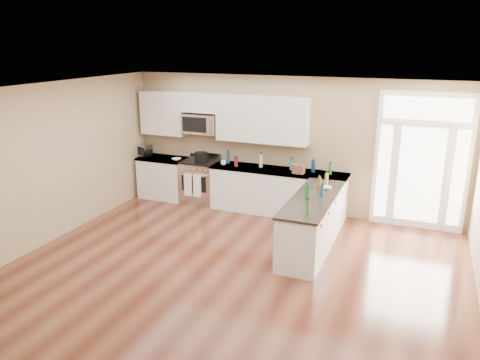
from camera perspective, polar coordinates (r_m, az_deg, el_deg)
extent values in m
plane|color=#4A2114|center=(6.73, -4.06, -14.53)|extent=(8.00, 8.00, 0.00)
plane|color=tan|center=(9.73, 6.15, 4.24)|extent=(7.00, 0.00, 7.00)
plane|color=tan|center=(8.23, -26.76, 0.21)|extent=(0.00, 8.00, 8.00)
plane|color=white|center=(5.79, -4.63, 9.88)|extent=(8.00, 8.00, 0.00)
cube|color=silver|center=(10.81, -9.25, 0.19)|extent=(1.06, 0.62, 0.90)
cube|color=black|center=(10.93, -9.15, -1.82)|extent=(1.02, 0.52, 0.10)
cube|color=black|center=(10.69, -9.37, 2.60)|extent=(1.10, 0.66, 0.04)
cube|color=silver|center=(9.73, 4.59, -1.51)|extent=(2.81, 0.62, 0.90)
cube|color=black|center=(9.86, 4.54, -3.72)|extent=(2.77, 0.52, 0.10)
cube|color=black|center=(9.60, 4.66, 1.15)|extent=(2.85, 0.66, 0.04)
cube|color=silver|center=(8.15, 8.76, -5.35)|extent=(0.65, 2.28, 0.90)
cube|color=black|center=(8.31, 8.64, -7.90)|extent=(0.61, 2.18, 0.10)
cube|color=black|center=(7.99, 8.91, -2.22)|extent=(0.69, 2.32, 0.04)
cube|color=silver|center=(10.62, -9.26, 8.05)|extent=(1.04, 0.33, 0.95)
cube|color=silver|center=(9.64, 2.69, 7.38)|extent=(1.94, 0.33, 0.95)
cube|color=silver|center=(10.14, -4.76, 9.37)|extent=(0.82, 0.33, 0.40)
cube|color=silver|center=(10.17, -4.79, 6.89)|extent=(0.78, 0.40, 0.42)
cube|color=black|center=(10.02, -5.63, 6.72)|extent=(0.56, 0.01, 0.32)
cube|color=white|center=(9.36, 21.23, 2.07)|extent=(1.70, 0.08, 2.60)
cube|color=white|center=(9.38, 21.06, 0.52)|extent=(0.78, 0.02, 1.80)
cube|color=white|center=(9.40, 17.06, 0.95)|extent=(0.22, 0.02, 1.80)
cube|color=white|center=(9.40, 25.07, 0.08)|extent=(0.22, 0.02, 1.80)
cube|color=white|center=(9.13, 21.88, 8.07)|extent=(1.50, 0.02, 0.40)
cube|color=silver|center=(10.37, -4.85, -0.30)|extent=(0.77, 0.63, 0.92)
cube|color=black|center=(10.24, -4.91, 2.24)|extent=(0.77, 0.60, 0.03)
cube|color=silver|center=(10.49, -4.18, 3.02)|extent=(0.77, 0.04, 0.14)
cube|color=black|center=(10.08, -5.67, -0.47)|extent=(0.58, 0.01, 0.34)
cylinder|color=silver|center=(10.00, -5.77, 0.69)|extent=(0.70, 0.02, 0.02)
cube|color=white|center=(10.11, -6.36, -0.56)|extent=(0.18, 0.02, 0.50)
cube|color=white|center=(10.02, -5.25, -0.70)|extent=(0.18, 0.02, 0.50)
cylinder|color=black|center=(10.16, -4.78, 2.85)|extent=(0.37, 0.37, 0.22)
cube|color=silver|center=(10.90, -11.59, 3.59)|extent=(0.38, 0.34, 0.27)
cube|color=brown|center=(9.34, 7.16, 1.37)|extent=(0.24, 0.18, 0.19)
imported|color=white|center=(10.40, -7.74, 2.52)|extent=(0.21, 0.21, 0.05)
imported|color=white|center=(8.44, 10.56, -0.95)|extent=(0.19, 0.19, 0.05)
imported|color=white|center=(9.91, -2.02, 2.10)|extent=(0.14, 0.14, 0.09)
cylinder|color=#19591E|center=(9.38, 10.95, 1.36)|extent=(0.06, 0.06, 0.22)
cylinder|color=navy|center=(8.03, 9.95, -1.29)|extent=(0.07, 0.07, 0.19)
cylinder|color=brown|center=(8.38, 9.61, -0.39)|extent=(0.06, 0.06, 0.23)
cylinder|color=olive|center=(8.65, 10.50, 0.09)|extent=(0.06, 0.06, 0.23)
cylinder|color=#26727F|center=(9.58, 6.30, 1.91)|extent=(0.08, 0.08, 0.23)
cylinder|color=#591919|center=(9.78, -0.49, 2.21)|extent=(0.08, 0.08, 0.19)
cylinder|color=#B2B2B7|center=(9.73, 2.56, 2.38)|extent=(0.08, 0.08, 0.28)
cylinder|color=navy|center=(9.46, 8.91, 1.67)|extent=(0.08, 0.08, 0.24)
cylinder|color=#3F7226|center=(7.15, 8.28, -3.35)|extent=(0.06, 0.06, 0.23)
cylinder|color=#19591E|center=(7.78, 8.23, -1.52)|extent=(0.08, 0.08, 0.27)
cylinder|color=navy|center=(10.02, -1.44, 2.76)|extent=(0.06, 0.06, 0.26)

